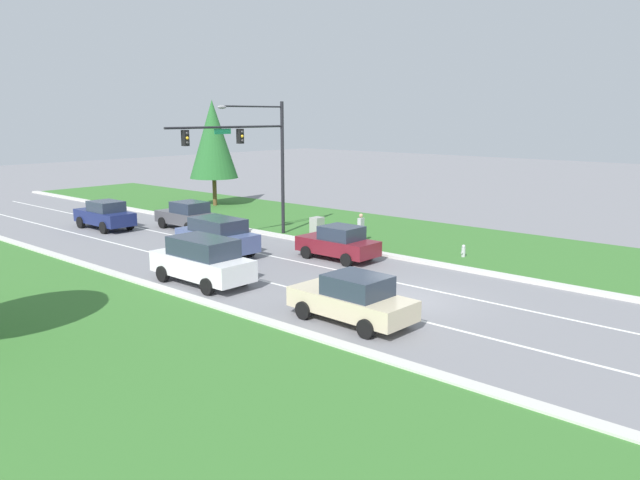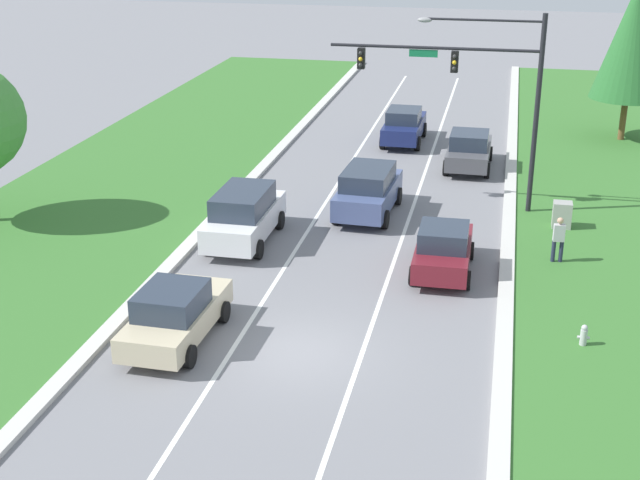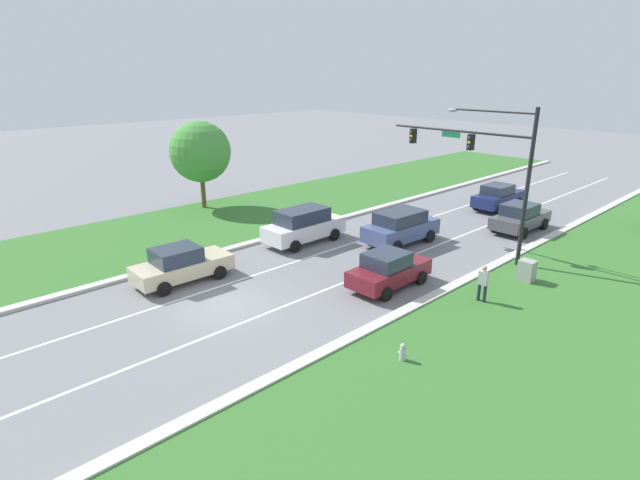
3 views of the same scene
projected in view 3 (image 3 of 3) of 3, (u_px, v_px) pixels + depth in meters
The scene contains 18 objects.
ground_plane at pixel (225, 305), 21.06m from camera, with size 160.00×160.00×0.00m, color slate.
curb_strip_right at pixel (317, 356), 17.15m from camera, with size 0.50×90.00×0.15m.
curb_strip_left at pixel (163, 267), 24.93m from camera, with size 0.50×90.00×0.15m.
grass_verge_right at pixel (448, 433), 13.55m from camera, with size 10.00×90.00×0.08m.
grass_verge_left at pixel (120, 243), 28.55m from camera, with size 10.00×90.00×0.08m.
lane_stripe_inner_left at pixel (203, 292), 22.30m from camera, with size 0.14×81.00×0.01m.
lane_stripe_inner_right at pixel (251, 319), 19.82m from camera, with size 0.14×81.00×0.01m.
traffic_signal_mast at pixel (485, 157), 25.20m from camera, with size 8.18×0.41×7.81m.
graphite_sedan at pixel (520, 217), 30.57m from camera, with size 2.12×4.48×1.75m.
slate_blue_suv at pixel (401, 227), 28.27m from camera, with size 2.32×4.75×1.93m.
champagne_sedan at pixel (181, 264), 23.16m from camera, with size 2.13×4.58×1.72m.
burgundy_sedan at pixel (389, 270), 22.59m from camera, with size 2.01×4.16×1.69m.
navy_sedan at pixel (498, 197), 35.48m from camera, with size 2.01×4.59×1.79m.
white_suv at pixel (304, 225), 28.45m from camera, with size 2.11×4.91×2.00m.
utility_cabinet at pixel (527, 271), 23.20m from camera, with size 0.70×0.60×1.07m.
pedestrian at pixel (483, 282), 20.97m from camera, with size 0.40×0.26×1.69m.
fire_hydrant at pixel (403, 353), 16.83m from camera, with size 0.34×0.20×0.70m.
oak_near_left_tree at pixel (200, 152), 34.62m from camera, with size 4.23×4.23×6.19m.
Camera 3 is at (16.60, -10.19, 9.36)m, focal length 28.00 mm.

